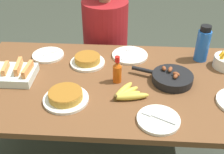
% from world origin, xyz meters
% --- Properties ---
extents(dining_table, '(1.70, 0.91, 0.73)m').
position_xyz_m(dining_table, '(0.00, 0.00, 0.64)').
color(dining_table, brown).
rests_on(dining_table, ground_plane).
extents(banana_bunch, '(0.21, 0.18, 0.04)m').
position_xyz_m(banana_bunch, '(0.09, -0.14, 0.75)').
color(banana_bunch, gold).
rests_on(banana_bunch, dining_table).
extents(melon_tray, '(0.33, 0.21, 0.10)m').
position_xyz_m(melon_tray, '(-0.63, -0.00, 0.76)').
color(melon_tray, silver).
rests_on(melon_tray, dining_table).
extents(skillet, '(0.36, 0.24, 0.08)m').
position_xyz_m(skillet, '(0.35, 0.02, 0.75)').
color(skillet, black).
rests_on(skillet, dining_table).
extents(frittata_plate_center, '(0.22, 0.22, 0.06)m').
position_xyz_m(frittata_plate_center, '(-0.17, 0.19, 0.75)').
color(frittata_plate_center, silver).
rests_on(frittata_plate_center, dining_table).
extents(frittata_plate_side, '(0.25, 0.25, 0.06)m').
position_xyz_m(frittata_plate_side, '(-0.24, -0.20, 0.75)').
color(frittata_plate_side, silver).
rests_on(frittata_plate_side, dining_table).
extents(empty_plate_far_left, '(0.24, 0.24, 0.02)m').
position_xyz_m(empty_plate_far_left, '(0.10, 0.30, 0.73)').
color(empty_plate_far_left, silver).
rests_on(empty_plate_far_left, dining_table).
extents(empty_plate_far_right, '(0.21, 0.21, 0.02)m').
position_xyz_m(empty_plate_far_right, '(-0.45, 0.27, 0.73)').
color(empty_plate_far_right, silver).
rests_on(empty_plate_far_right, dining_table).
extents(empty_plate_mid_edge, '(0.21, 0.21, 0.02)m').
position_xyz_m(empty_plate_mid_edge, '(0.25, -0.32, 0.73)').
color(empty_plate_mid_edge, silver).
rests_on(empty_plate_mid_edge, dining_table).
extents(water_bottle, '(0.09, 0.09, 0.24)m').
position_xyz_m(water_bottle, '(0.57, 0.29, 0.84)').
color(water_bottle, blue).
rests_on(water_bottle, dining_table).
extents(hot_sauce_bottle, '(0.05, 0.05, 0.17)m').
position_xyz_m(hot_sauce_bottle, '(0.03, 0.00, 0.80)').
color(hot_sauce_bottle, '#C64C0F').
rests_on(hot_sauce_bottle, dining_table).
extents(person_figure, '(0.39, 0.39, 1.21)m').
position_xyz_m(person_figure, '(-0.10, 0.68, 0.50)').
color(person_figure, black).
rests_on(person_figure, ground_plane).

